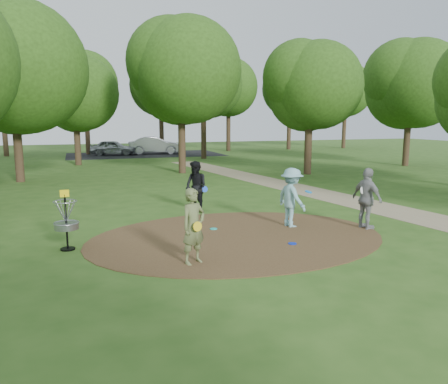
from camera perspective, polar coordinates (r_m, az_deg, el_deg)
name	(u,v)px	position (r m, az deg, el deg)	size (l,w,h in m)	color
ground	(238,237)	(12.30, 1.82, -5.94)	(100.00, 100.00, 0.00)	#2D5119
dirt_clearing	(238,237)	(12.30, 1.82, -5.89)	(8.40, 8.40, 0.02)	#47301C
footpath	(383,208)	(17.22, 20.03, -2.02)	(2.00, 40.00, 0.01)	#8C7A5B
parking_lot	(145,154)	(41.68, -10.28, 4.86)	(14.00, 8.00, 0.01)	black
player_observer_with_disc	(194,226)	(9.92, -4.00, -4.51)	(0.76, 0.66, 1.75)	#606B3E
player_throwing_with_disc	(292,198)	(13.46, 8.82, -0.73)	(1.16, 1.28, 1.82)	#7EB5BC
player_walking_with_disc	(196,187)	(15.54, -3.69, 0.72)	(1.00, 1.09, 1.81)	black
player_waiting_with_disc	(367,199)	(13.72, 18.17, -0.83)	(0.63, 1.15, 1.85)	gray
disc_ground_cyan	(214,229)	(13.11, -1.36, -4.83)	(0.22, 0.22, 0.02)	#18C6B8
disc_ground_blue	(292,244)	(11.74, 8.91, -6.67)	(0.22, 0.22, 0.02)	#0B24C1
car_left	(113,148)	(41.33, -14.26, 5.64)	(1.64, 4.08, 1.39)	#95989C
car_right	(155,145)	(41.89, -9.00, 6.03)	(1.73, 4.97, 1.64)	#AAABB2
disc_golf_basket	(66,216)	(11.64, -19.95, -2.97)	(0.63, 0.63, 1.54)	black
tree_ring	(195,78)	(22.26, -3.75, 14.60)	(37.53, 44.89, 9.05)	#332316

